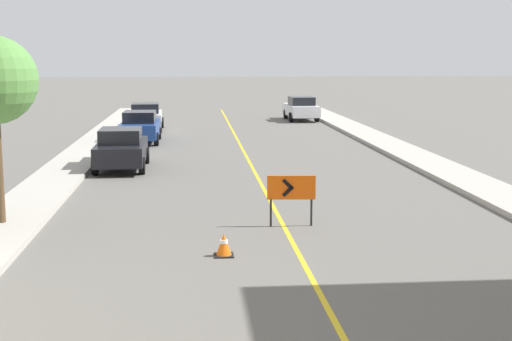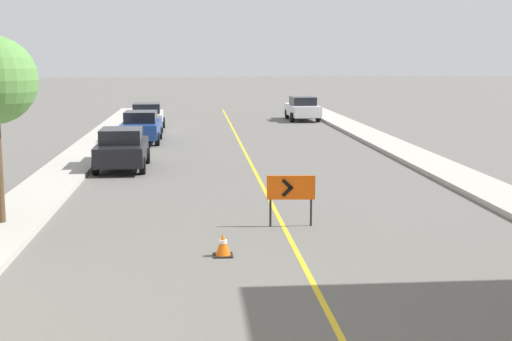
# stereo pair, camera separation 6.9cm
# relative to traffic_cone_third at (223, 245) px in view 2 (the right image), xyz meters

# --- Properties ---
(lane_stripe) EXTENTS (0.12, 65.23, 0.01)m
(lane_stripe) POSITION_rel_traffic_cone_third_xyz_m (1.66, 9.39, -0.24)
(lane_stripe) COLOR gold
(lane_stripe) RESTS_ON ground_plane
(sidewalk_left) EXTENTS (1.85, 65.23, 0.17)m
(sidewalk_left) POSITION_rel_traffic_cone_third_xyz_m (-5.44, 9.39, -0.16)
(sidewalk_left) COLOR #ADA89E
(sidewalk_left) RESTS_ON ground_plane
(sidewalk_right) EXTENTS (1.85, 65.23, 0.17)m
(sidewalk_right) POSITION_rel_traffic_cone_third_xyz_m (8.76, 9.39, -0.16)
(sidewalk_right) COLOR #ADA89E
(sidewalk_right) RESTS_ON ground_plane
(traffic_cone_third) EXTENTS (0.42, 0.42, 0.51)m
(traffic_cone_third) POSITION_rel_traffic_cone_third_xyz_m (0.00, 0.00, 0.00)
(traffic_cone_third) COLOR black
(traffic_cone_third) RESTS_ON ground_plane
(arrow_barricade_primary) EXTENTS (1.24, 0.16, 1.32)m
(arrow_barricade_primary) POSITION_rel_traffic_cone_third_xyz_m (1.85, 2.60, 0.71)
(arrow_barricade_primary) COLOR #EF560C
(arrow_barricade_primary) RESTS_ON ground_plane
(parked_car_curb_near) EXTENTS (1.94, 4.33, 1.59)m
(parked_car_curb_near) POSITION_rel_traffic_cone_third_xyz_m (-3.39, 12.38, 0.55)
(parked_car_curb_near) COLOR black
(parked_car_curb_near) RESTS_ON ground_plane
(parked_car_curb_mid) EXTENTS (1.94, 4.32, 1.59)m
(parked_car_curb_mid) POSITION_rel_traffic_cone_third_xyz_m (-3.27, 20.75, 0.55)
(parked_car_curb_mid) COLOR navy
(parked_car_curb_mid) RESTS_ON ground_plane
(parked_car_curb_far) EXTENTS (1.95, 4.35, 1.59)m
(parked_car_curb_far) POSITION_rel_traffic_cone_third_xyz_m (-3.36, 26.64, 0.55)
(parked_car_curb_far) COLOR silver
(parked_car_curb_far) RESTS_ON ground_plane
(parked_car_opposite_side) EXTENTS (1.96, 4.37, 1.59)m
(parked_car_opposite_side) POSITION_rel_traffic_cone_third_xyz_m (6.62, 32.20, 0.55)
(parked_car_opposite_side) COLOR silver
(parked_car_opposite_side) RESTS_ON ground_plane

